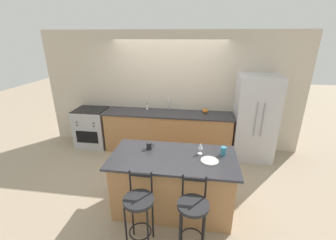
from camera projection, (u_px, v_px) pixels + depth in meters
name	position (u px, v px, depth m)	size (l,w,h in m)	color
ground_plane	(165.00, 157.00, 5.08)	(18.00, 18.00, 0.00)	tan
wall_back	(170.00, 91.00, 5.24)	(6.00, 0.07, 2.70)	beige
back_counter	(168.00, 131.00, 5.26)	(2.91, 0.68, 0.94)	#A87547
sink_faucet	(169.00, 104.00, 5.23)	(0.02, 0.13, 0.22)	#ADAFB5
kitchen_island	(173.00, 183.00, 3.44)	(1.85, 0.94, 0.92)	#A87547
refrigerator	(255.00, 118.00, 4.80)	(0.83, 0.73, 1.85)	#BCBCC1
oven_range	(93.00, 127.00, 5.50)	(0.74, 0.65, 0.93)	#ADAFB5
bar_stool_near	(139.00, 208.00, 2.76)	(0.38, 0.38, 1.04)	black
bar_stool_far	(193.00, 213.00, 2.67)	(0.38, 0.38, 1.04)	black
dinner_plate	(210.00, 161.00, 3.15)	(0.25, 0.25, 0.02)	white
wine_glass	(200.00, 146.00, 3.31)	(0.07, 0.07, 0.18)	white
coffee_mug	(149.00, 146.00, 3.49)	(0.12, 0.08, 0.10)	#232326
tumbler_cup	(223.00, 151.00, 3.31)	(0.08, 0.08, 0.12)	teal
pumpkin_decoration	(205.00, 111.00, 5.06)	(0.12, 0.12, 0.12)	orange
soap_bottle	(147.00, 107.00, 5.28)	(0.06, 0.06, 0.15)	silver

